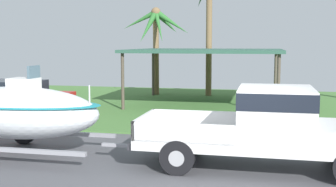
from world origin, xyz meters
TOP-DOWN VIEW (x-y plane):
  - ground at (0.00, 8.38)m, footprint 36.00×22.00m
  - pickup_truck_towing at (0.88, 0.95)m, footprint 5.85×2.03m
  - boat_on_trailer at (-5.77, 0.95)m, footprint 5.89×2.41m
  - parked_sedan_near at (-9.67, 7.15)m, footprint 4.58×1.92m
  - carport_awning at (-2.10, 11.34)m, footprint 7.10×5.80m
  - palm_tree_near_left at (-5.29, 14.43)m, footprint 3.88×2.67m
  - palm_tree_mid at (-2.46, 14.52)m, footprint 2.65×3.01m

SIDE VIEW (x-z plane):
  - ground at x=0.00m, z-range -0.07..0.04m
  - parked_sedan_near at x=-9.67m, z-range -0.02..1.36m
  - pickup_truck_towing at x=0.88m, z-range 0.10..2.04m
  - boat_on_trailer at x=-5.77m, z-range -0.05..2.32m
  - carport_awning at x=-2.10m, z-range 1.22..3.88m
  - palm_tree_near_left at x=-5.29m, z-range 1.21..6.15m
  - palm_tree_mid at x=-2.46m, z-range 1.78..8.64m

